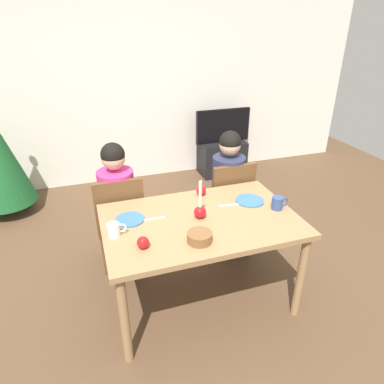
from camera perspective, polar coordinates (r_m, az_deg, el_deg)
The scene contains 19 objects.
ground_plane at distance 2.93m, azimuth 1.29°, elevation -17.09°, with size 7.68×7.68×0.00m, color brown.
back_wall at distance 4.70m, azimuth -9.73°, elevation 17.51°, with size 6.40×0.10×2.60m, color silver.
dining_table at distance 2.52m, azimuth 1.44°, elevation -6.09°, with size 1.40×0.90×0.75m.
chair_left at distance 3.01m, azimuth -11.93°, elevation -4.16°, with size 0.40×0.40×0.90m.
chair_right at distance 3.25m, azimuth 6.13°, elevation -1.29°, with size 0.40×0.40×0.90m.
person_left_child at distance 3.01m, azimuth -12.12°, elevation -2.92°, with size 0.30×0.30×1.17m.
person_right_child at distance 3.25m, azimuth 5.95°, elevation -0.14°, with size 0.30×0.30×1.17m.
tv_stand at distance 5.01m, azimuth 4.97°, elevation 5.77°, with size 0.64×0.40×0.48m, color black.
tv at distance 4.86m, azimuth 5.19°, elevation 10.95°, with size 0.79×0.05×0.46m.
candle_centerpiece at distance 2.45m, azimuth 1.38°, elevation -3.04°, with size 0.09×0.09×0.29m.
plate_left at distance 2.49m, azimuth -10.33°, elevation -4.53°, with size 0.21×0.21×0.01m, color teal.
plate_right at distance 2.74m, azimuth 9.62°, elevation -1.42°, with size 0.22×0.22×0.01m, color teal.
mug_left at distance 2.32m, azimuth -12.84°, elevation -6.17°, with size 0.13×0.08×0.09m.
mug_right at distance 2.65m, azimuth 14.12°, elevation -1.78°, with size 0.13×0.09×0.10m.
fork_left at distance 2.48m, azimuth -6.49°, elevation -4.46°, with size 0.18×0.01×0.01m, color silver.
fork_right at distance 2.66m, azimuth 6.40°, elevation -2.16°, with size 0.18×0.01×0.01m, color silver.
bowl_walnuts at distance 2.22m, azimuth 1.28°, elevation -7.54°, with size 0.16×0.16×0.07m, color brown.
apple_near_candle at distance 2.78m, azimuth 1.53°, elevation 0.23°, with size 0.08×0.08×0.08m, color red.
apple_by_left_plate at distance 2.18m, azimuth -8.19°, elevation -8.35°, with size 0.08×0.08×0.08m, color #B51516.
Camera 1 is at (-0.73, -1.98, 2.04)m, focal length 31.96 mm.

